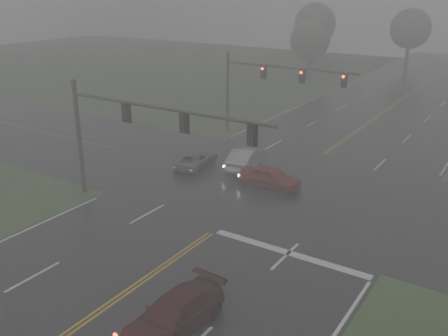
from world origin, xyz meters
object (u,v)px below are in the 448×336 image
Objects in this scene: signal_gantry_near at (129,125)px; car_grey at (196,167)px; sedan_maroon at (175,330)px; signal_gantry_far at (264,81)px; sedan_silver at (246,168)px; sedan_red at (270,187)px.

car_grey is at bearing 96.92° from signal_gantry_near.
signal_gantry_far is (-9.86, 25.18, 4.97)m from sedan_maroon.
signal_gantry_far reaches higher than sedan_silver.
sedan_red reaches higher than sedan_maroon.
sedan_maroon is 1.16× the size of sedan_red.
sedan_red is at bearing 52.75° from signal_gantry_near.
sedan_red reaches higher than car_grey.
signal_gantry_near reaches higher than sedan_red.
sedan_red is 6.44m from car_grey.
signal_gantry_near is (-5.49, -7.22, 5.18)m from sedan_red.
car_grey is (-3.20, -1.83, 0.00)m from sedan_silver.
signal_gantry_near reaches higher than signal_gantry_far.
sedan_silver is 3.68m from car_grey.
sedan_silver reaches higher than sedan_red.
car_grey is (-6.43, 0.47, 0.00)m from sedan_red.
sedan_red is (-3.71, 14.99, 0.00)m from sedan_maroon.
sedan_maroon is 13.11m from signal_gantry_near.
sedan_silver is at bearing 76.63° from signal_gantry_near.
signal_gantry_near is (-2.26, -9.52, 5.18)m from sedan_silver.
signal_gantry_far is at bearing 115.06° from sedan_maroon.
sedan_silver is 0.39× the size of signal_gantry_far.
signal_gantry_far reaches higher than sedan_maroon.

